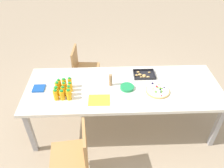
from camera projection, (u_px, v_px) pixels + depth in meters
The scene contains 22 objects.
ground_plane at pixel (122, 125), 3.34m from camera, with size 12.00×12.00×0.00m, color tan.
party_table at pixel (123, 90), 2.92m from camera, with size 2.52×0.94×0.73m.
chair_far_left at pixel (83, 67), 3.67m from camera, with size 0.43×0.43×0.83m.
chair_near_left at pixel (75, 153), 2.37m from camera, with size 0.44×0.44×0.83m.
juice_bottle_0 at pixel (56, 95), 2.65m from camera, with size 0.06×0.06×0.15m.
juice_bottle_1 at pixel (62, 95), 2.66m from camera, with size 0.06×0.06×0.14m.
juice_bottle_2 at pixel (69, 95), 2.66m from camera, with size 0.06×0.06×0.15m.
juice_bottle_3 at pixel (57, 91), 2.72m from camera, with size 0.06×0.06×0.13m.
juice_bottle_4 at pixel (63, 91), 2.71m from camera, with size 0.05×0.05×0.14m.
juice_bottle_5 at pixel (69, 91), 2.71m from camera, with size 0.05×0.05×0.15m.
juice_bottle_6 at pixel (58, 87), 2.77m from camera, with size 0.06×0.06×0.15m.
juice_bottle_7 at pixel (64, 87), 2.78m from camera, with size 0.05×0.05×0.13m.
juice_bottle_8 at pixel (70, 87), 2.78m from camera, with size 0.06×0.06×0.13m.
juice_bottle_9 at pixel (59, 84), 2.84m from camera, with size 0.05×0.05×0.13m.
juice_bottle_10 at pixel (64, 83), 2.83m from camera, with size 0.06×0.06×0.14m.
juice_bottle_11 at pixel (70, 83), 2.84m from camera, with size 0.05×0.05×0.15m.
fruit_pizza at pixel (158, 91), 2.81m from camera, with size 0.30×0.30×0.05m.
snack_tray at pixel (144, 75), 3.07m from camera, with size 0.29×0.22×0.04m.
plate_stack at pixel (127, 87), 2.85m from camera, with size 0.18×0.18×0.03m.
napkin_stack at pixel (39, 88), 2.85m from camera, with size 0.15×0.15×0.02m, color #194CA5.
cardboard_tube at pixel (111, 80), 2.87m from camera, with size 0.04×0.04×0.16m, color #9E7A56.
paper_folder at pixel (99, 100), 2.68m from camera, with size 0.26×0.20×0.01m, color yellow.
Camera 1 is at (-0.23, -2.24, 2.54)m, focal length 35.73 mm.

